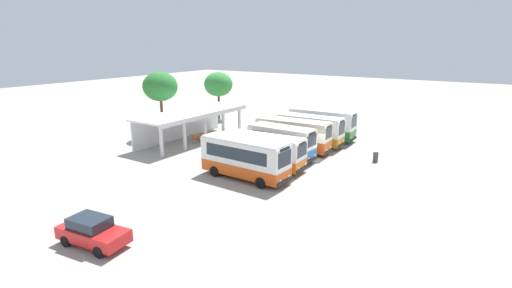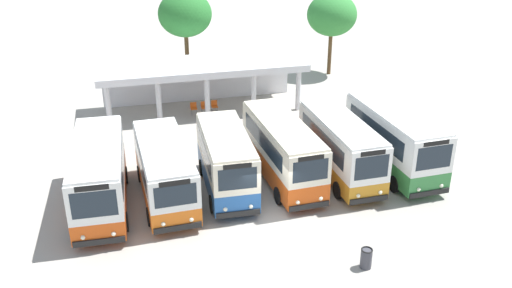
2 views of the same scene
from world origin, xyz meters
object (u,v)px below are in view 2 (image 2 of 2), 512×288
(city_bus_middle_cream, at_px, (226,160))
(city_bus_fifth_blue, at_px, (340,146))
(city_bus_nearest_orange, at_px, (99,174))
(litter_bin_apron, at_px, (366,258))
(waiting_chair_middle_seat, at_px, (214,105))
(city_bus_far_end_green, at_px, (394,138))
(waiting_chair_second_from_end, at_px, (204,106))
(city_bus_second_in_row, at_px, (165,169))
(city_bus_fourth_amber, at_px, (282,149))
(waiting_chair_end_by_column, at_px, (194,107))

(city_bus_middle_cream, bearing_deg, city_bus_fifth_blue, 0.14)
(city_bus_nearest_orange, distance_m, city_bus_middle_cream, 6.25)
(city_bus_nearest_orange, relative_size, litter_bin_apron, 8.62)
(waiting_chair_middle_seat, bearing_deg, litter_bin_apron, -81.79)
(city_bus_middle_cream, distance_m, city_bus_fifth_blue, 6.25)
(city_bus_far_end_green, bearing_deg, waiting_chair_second_from_end, 127.70)
(city_bus_nearest_orange, relative_size, waiting_chair_middle_seat, 9.02)
(city_bus_second_in_row, xyz_separation_m, city_bus_fourth_amber, (6.25, 0.50, 0.15))
(city_bus_far_end_green, height_order, waiting_chair_end_by_column, city_bus_far_end_green)
(city_bus_fourth_amber, relative_size, waiting_chair_end_by_column, 9.13)
(city_bus_middle_cream, relative_size, city_bus_far_end_green, 0.87)
(waiting_chair_end_by_column, bearing_deg, city_bus_middle_cream, -89.98)
(waiting_chair_middle_seat, xyz_separation_m, litter_bin_apron, (2.74, -18.98, -0.07))
(city_bus_second_in_row, height_order, litter_bin_apron, city_bus_second_in_row)
(city_bus_second_in_row, distance_m, waiting_chair_middle_seat, 12.22)
(city_bus_nearest_orange, distance_m, city_bus_second_in_row, 3.13)
(city_bus_fifth_blue, relative_size, waiting_chair_end_by_column, 8.52)
(city_bus_fourth_amber, distance_m, waiting_chair_middle_seat, 10.97)
(waiting_chair_middle_seat, bearing_deg, waiting_chair_end_by_column, -178.85)
(city_bus_far_end_green, xyz_separation_m, waiting_chair_end_by_column, (-9.38, 11.19, -1.39))
(city_bus_fifth_blue, xyz_separation_m, litter_bin_apron, (-2.04, -7.81, -1.34))
(city_bus_nearest_orange, xyz_separation_m, city_bus_second_in_row, (3.13, 0.04, -0.18))
(city_bus_nearest_orange, relative_size, waiting_chair_second_from_end, 9.02)
(city_bus_second_in_row, distance_m, city_bus_fifth_blue, 9.38)
(city_bus_fifth_blue, relative_size, waiting_chair_second_from_end, 8.52)
(city_bus_second_in_row, relative_size, city_bus_fifth_blue, 1.01)
(city_bus_nearest_orange, height_order, city_bus_second_in_row, city_bus_nearest_orange)
(city_bus_nearest_orange, xyz_separation_m, waiting_chair_middle_seat, (7.72, 11.30, -1.33))
(city_bus_fifth_blue, distance_m, litter_bin_apron, 8.18)
(city_bus_second_in_row, bearing_deg, litter_bin_apron, -46.45)
(city_bus_far_end_green, distance_m, waiting_chair_middle_seat, 13.80)
(city_bus_nearest_orange, height_order, litter_bin_apron, city_bus_nearest_orange)
(city_bus_fifth_blue, height_order, waiting_chair_end_by_column, city_bus_fifth_blue)
(city_bus_fourth_amber, xyz_separation_m, waiting_chair_end_by_column, (-3.13, 10.73, -1.30))
(city_bus_second_in_row, distance_m, city_bus_far_end_green, 12.50)
(city_bus_middle_cream, bearing_deg, waiting_chair_second_from_end, 86.22)
(waiting_chair_middle_seat, bearing_deg, city_bus_fourth_amber, -81.27)
(city_bus_nearest_orange, relative_size, waiting_chair_end_by_column, 9.02)
(city_bus_middle_cream, distance_m, city_bus_far_end_green, 9.38)
(city_bus_fifth_blue, distance_m, waiting_chair_end_by_column, 12.84)
(city_bus_second_in_row, relative_size, city_bus_fourth_amber, 0.94)
(city_bus_second_in_row, distance_m, waiting_chair_second_from_end, 11.92)
(city_bus_middle_cream, relative_size, waiting_chair_second_from_end, 7.69)
(waiting_chair_second_from_end, xyz_separation_m, litter_bin_apron, (3.48, -18.94, -0.07))
(litter_bin_apron, bearing_deg, waiting_chair_second_from_end, 100.40)
(city_bus_fifth_blue, bearing_deg, waiting_chair_end_by_column, 119.30)
(city_bus_middle_cream, xyz_separation_m, litter_bin_apron, (4.21, -7.80, -1.33))
(city_bus_far_end_green, height_order, waiting_chair_second_from_end, city_bus_far_end_green)
(litter_bin_apron, bearing_deg, city_bus_second_in_row, 133.55)
(city_bus_second_in_row, xyz_separation_m, city_bus_middle_cream, (3.12, 0.08, 0.11))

